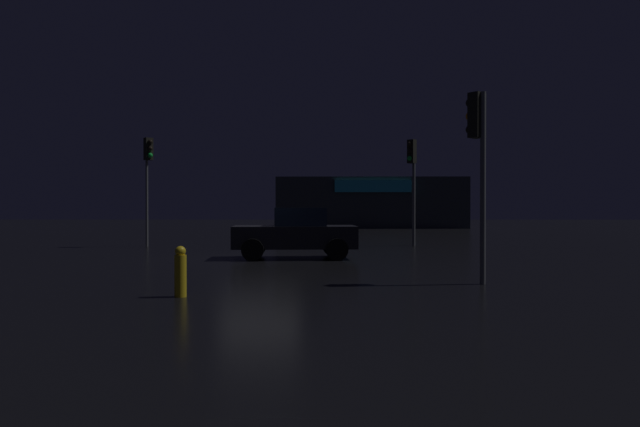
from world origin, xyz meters
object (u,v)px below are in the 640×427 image
traffic_signal_cross_right (412,169)px  car_near (296,233)px  traffic_signal_opposite (478,141)px  store_building (368,203)px  fire_hydrant (180,272)px  traffic_signal_cross_left (148,164)px

traffic_signal_cross_right → car_near: 8.06m
traffic_signal_opposite → car_near: (-4.25, 6.12, -2.24)m
store_building → fire_hydrant: size_ratio=16.22×
traffic_signal_cross_right → fire_hydrant: bearing=-114.1°
traffic_signal_opposite → traffic_signal_cross_left: bearing=132.8°
traffic_signal_cross_right → car_near: traffic_signal_cross_right is taller
traffic_signal_cross_right → car_near: size_ratio=1.12×
traffic_signal_cross_left → traffic_signal_cross_right: size_ratio=1.00×
traffic_signal_opposite → traffic_signal_cross_right: size_ratio=0.91×
car_near → traffic_signal_opposite: bearing=-55.3°
fire_hydrant → traffic_signal_cross_right: bearing=65.9°
traffic_signal_cross_right → traffic_signal_cross_left: bearing=-176.5°
traffic_signal_cross_left → traffic_signal_opposite: bearing=-47.2°
traffic_signal_cross_left → traffic_signal_cross_right: bearing=3.5°
traffic_signal_cross_left → car_near: (6.46, -5.43, -2.65)m
car_near → fire_hydrant: (-1.68, -8.04, -0.35)m
traffic_signal_opposite → traffic_signal_cross_right: traffic_signal_cross_right is taller
fire_hydrant → traffic_signal_opposite: bearing=18.0°
store_building → traffic_signal_opposite: size_ratio=3.70×
traffic_signal_cross_right → fire_hydrant: (-6.32, -14.15, -2.84)m
traffic_signal_cross_left → car_near: bearing=-40.0°
traffic_signal_opposite → car_near: 7.78m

